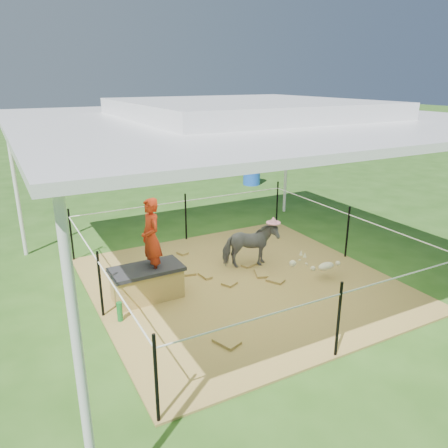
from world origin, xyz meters
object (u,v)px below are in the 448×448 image
green_bottle (120,312)px  distant_person (195,159)px  trash_barrel (252,172)px  pony (250,245)px  picnic_table_far (229,155)px  straw_bale (147,284)px  picnic_table_near (167,166)px  foal (326,265)px  woman (151,232)px

green_bottle → distant_person: 9.08m
trash_barrel → green_bottle: bearing=-133.8°
green_bottle → pony: (2.51, 0.71, 0.26)m
pony → picnic_table_far: (4.27, 8.55, -0.05)m
picnic_table_far → distant_person: (-2.11, -1.48, 0.28)m
pony → trash_barrel: 6.37m
straw_bale → picnic_table_near: picnic_table_near is taller
foal → trash_barrel: bearing=63.2°
straw_bale → green_bottle: size_ratio=3.60×
straw_bale → woman: (0.10, 0.00, 0.82)m
foal → distant_person: (1.30, 8.07, 0.38)m
straw_bale → trash_barrel: trash_barrel is taller
foal → picnic_table_far: size_ratio=0.49×
picnic_table_near → foal: bearing=-110.7°
trash_barrel → distant_person: 2.06m
woman → picnic_table_far: bearing=144.1°
woman → distant_person: woman is taller
straw_bale → pony: size_ratio=1.06×
straw_bale → distant_person: bearing=60.6°
trash_barrel → picnic_table_far: trash_barrel is taller
woman → picnic_table_near: woman is taller
distant_person → picnic_table_far: bearing=-139.9°
green_bottle → foal: bearing=-5.0°
picnic_table_near → straw_bale: bearing=-129.6°
foal → picnic_table_far: bearing=64.9°
woman → foal: size_ratio=1.36×
straw_bale → pony: (1.96, 0.26, 0.18)m
woman → picnic_table_near: (3.37, 8.16, -0.73)m
straw_bale → distant_person: 8.41m
picnic_table_near → distant_person: (0.65, -0.84, 0.31)m
green_bottle → trash_barrel: size_ratio=0.34×
woman → straw_bale: bearing=-91.0°
woman → pony: size_ratio=1.27×
woman → green_bottle: 1.20m
green_bottle → trash_barrel: (5.88, 6.12, 0.24)m
picnic_table_near → trash_barrel: bearing=-69.8°
woman → foal: (2.72, -0.74, -0.80)m
straw_bale → picnic_table_far: (6.24, 8.80, 0.12)m
pony → distant_person: distant_person is taller
pony → picnic_table_far: 9.56m
woman → trash_barrel: (5.23, 5.67, -0.67)m
straw_bale → picnic_table_near: bearing=67.0°
woman → picnic_table_near: 8.86m
foal → trash_barrel: trash_barrel is taller
straw_bale → picnic_table_far: picnic_table_far is taller
pony → picnic_table_near: bearing=2.9°
foal → picnic_table_far: 10.14m
pony → picnic_table_far: pony is taller
woman → foal: bearing=73.7°
trash_barrel → distant_person: bearing=126.1°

